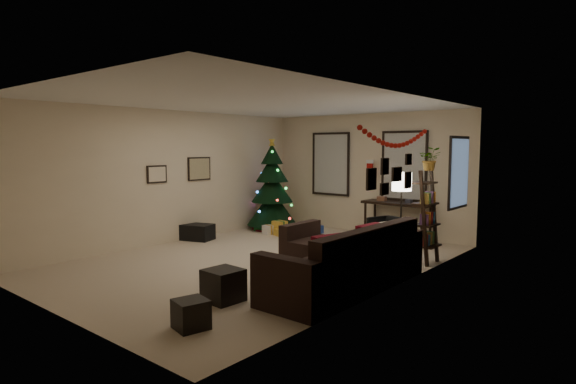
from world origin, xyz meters
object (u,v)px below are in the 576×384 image
(desk, at_px, (397,206))
(bookshelf, at_px, (428,218))
(desk_chair, at_px, (387,231))
(sofa, at_px, (342,263))
(christmas_tree, at_px, (272,191))

(desk, bearing_deg, bookshelf, -49.48)
(desk_chair, bearing_deg, sofa, -57.40)
(desk, distance_m, bookshelf, 2.11)
(sofa, height_order, desk, sofa)
(christmas_tree, distance_m, desk, 2.97)
(christmas_tree, height_order, bookshelf, christmas_tree)
(sofa, bearing_deg, desk_chair, 105.28)
(desk, distance_m, desk_chair, 0.78)
(sofa, height_order, bookshelf, bookshelf)
(christmas_tree, bearing_deg, sofa, -35.82)
(desk, relative_size, desk_chair, 2.61)
(desk, bearing_deg, desk_chair, -79.39)
(sofa, xyz_separation_m, desk_chair, (-0.77, 2.83, -0.01))
(desk, height_order, bookshelf, bookshelf)
(desk, bearing_deg, sofa, -75.58)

